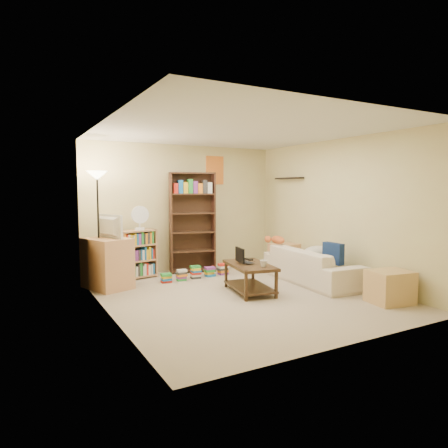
# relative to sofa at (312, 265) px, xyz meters

# --- Properties ---
(room) EXTENTS (4.50, 4.54, 2.52)m
(room) POSITION_rel_sofa_xyz_m (-1.55, -0.13, 1.33)
(room) COLOR tan
(room) RESTS_ON ground
(sofa) EXTENTS (2.15, 1.12, 0.59)m
(sofa) POSITION_rel_sofa_xyz_m (0.00, 0.00, 0.00)
(sofa) COLOR beige
(sofa) RESTS_ON ground
(navy_pillow) EXTENTS (0.12, 0.39, 0.35)m
(navy_pillow) POSITION_rel_sofa_xyz_m (0.06, -0.44, 0.27)
(navy_pillow) COLOR navy
(navy_pillow) RESTS_ON sofa
(cream_blanket) EXTENTS (0.54, 0.39, 0.23)m
(cream_blanket) POSITION_rel_sofa_xyz_m (0.15, 0.04, 0.21)
(cream_blanket) COLOR beige
(cream_blanket) RESTS_ON sofa
(tabby_cat) EXTENTS (0.47, 0.19, 0.16)m
(tabby_cat) POSITION_rel_sofa_xyz_m (-0.20, 0.80, 0.38)
(tabby_cat) COLOR #D7622D
(tabby_cat) RESTS_ON sofa
(coffee_table) EXTENTS (0.75, 1.11, 0.46)m
(coffee_table) POSITION_rel_sofa_xyz_m (-1.35, -0.08, 0.01)
(coffee_table) COLOR #3B2A16
(coffee_table) RESTS_ON ground
(laptop) EXTENTS (0.33, 0.22, 0.03)m
(laptop) POSITION_rel_sofa_xyz_m (-1.32, -0.00, 0.17)
(laptop) COLOR black
(laptop) RESTS_ON coffee_table
(laptop_screen) EXTENTS (0.08, 0.34, 0.23)m
(laptop_screen) POSITION_rel_sofa_xyz_m (-1.47, 0.02, 0.30)
(laptop_screen) COLOR white
(laptop_screen) RESTS_ON laptop
(mug) EXTENTS (0.13, 0.13, 0.11)m
(mug) POSITION_rel_sofa_xyz_m (-1.30, -0.39, 0.21)
(mug) COLOR silver
(mug) RESTS_ON coffee_table
(tv_remote) EXTENTS (0.08, 0.19, 0.02)m
(tv_remote) POSITION_rel_sofa_xyz_m (-1.17, 0.23, 0.17)
(tv_remote) COLOR black
(tv_remote) RESTS_ON coffee_table
(tv_stand) EXTENTS (0.78, 0.91, 0.83)m
(tv_stand) POSITION_rel_sofa_xyz_m (-3.25, 1.29, 0.12)
(tv_stand) COLOR tan
(tv_stand) RESTS_ON ground
(television) EXTENTS (0.73, 0.51, 0.39)m
(television) POSITION_rel_sofa_xyz_m (-3.25, 1.29, 0.73)
(television) COLOR black
(television) RESTS_ON tv_stand
(tall_bookshelf) EXTENTS (0.92, 0.49, 1.95)m
(tall_bookshelf) POSITION_rel_sofa_xyz_m (-1.48, 1.81, 0.74)
(tall_bookshelf) COLOR #3D1F17
(tall_bookshelf) RESTS_ON ground
(short_bookshelf) EXTENTS (0.73, 0.41, 0.89)m
(short_bookshelf) POSITION_rel_sofa_xyz_m (-2.61, 1.76, 0.15)
(short_bookshelf) COLOR tan
(short_bookshelf) RESTS_ON ground
(desk_fan) EXTENTS (0.32, 0.18, 0.44)m
(desk_fan) POSITION_rel_sofa_xyz_m (-2.56, 1.72, 0.83)
(desk_fan) COLOR white
(desk_fan) RESTS_ON short_bookshelf
(floor_lamp) EXTENTS (0.33, 0.33, 1.92)m
(floor_lamp) POSITION_rel_sofa_xyz_m (-3.35, 1.42, 1.24)
(floor_lamp) COLOR black
(floor_lamp) RESTS_ON ground
(side_table) EXTENTS (0.57, 0.57, 0.54)m
(side_table) POSITION_rel_sofa_xyz_m (0.17, 1.02, -0.02)
(side_table) COLOR tan
(side_table) RESTS_ON ground
(end_cabinet) EXTENTS (0.63, 0.55, 0.47)m
(end_cabinet) POSITION_rel_sofa_xyz_m (0.10, -1.54, -0.06)
(end_cabinet) COLOR #DEBB6C
(end_cabinet) RESTS_ON ground
(book_stacks) EXTENTS (1.38, 0.25, 0.23)m
(book_stacks) POSITION_rel_sofa_xyz_m (-1.65, 1.23, -0.19)
(book_stacks) COLOR red
(book_stacks) RESTS_ON ground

